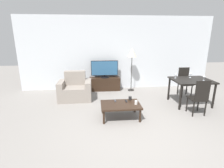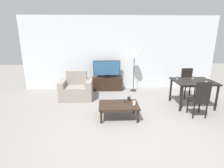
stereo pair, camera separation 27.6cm
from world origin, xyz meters
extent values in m
plane|color=gray|center=(0.00, 0.00, 0.00)|extent=(18.00, 18.00, 0.00)
cube|color=silver|center=(0.00, 3.38, 1.35)|extent=(7.22, 0.06, 2.70)
cube|color=gray|center=(-1.51, 2.21, 0.22)|extent=(0.67, 0.69, 0.44)
cube|color=gray|center=(-1.51, 2.46, 0.67)|extent=(0.67, 0.20, 0.46)
cube|color=gray|center=(-1.93, 2.21, 0.31)|extent=(0.18, 0.69, 0.62)
cube|color=gray|center=(-1.08, 2.21, 0.31)|extent=(0.18, 0.69, 0.62)
cube|color=black|center=(-0.50, 3.13, 0.25)|extent=(1.13, 0.37, 0.49)
cylinder|color=black|center=(-0.50, 3.13, 0.51)|extent=(0.32, 0.32, 0.03)
cylinder|color=black|center=(-0.50, 3.13, 0.55)|extent=(0.04, 0.04, 0.05)
cube|color=black|center=(-0.50, 3.13, 0.85)|extent=(0.99, 0.04, 0.55)
cube|color=#2D5B84|center=(-0.50, 3.10, 0.85)|extent=(0.96, 0.01, 0.51)
cube|color=black|center=(-0.24, 0.82, 0.35)|extent=(0.98, 0.67, 0.04)
cylinder|color=black|center=(-0.68, 0.54, 0.16)|extent=(0.05, 0.05, 0.33)
cylinder|color=black|center=(0.20, 0.54, 0.16)|extent=(0.05, 0.05, 0.33)
cylinder|color=black|center=(-0.68, 1.10, 0.16)|extent=(0.05, 0.05, 0.33)
cylinder|color=black|center=(0.20, 1.10, 0.16)|extent=(0.05, 0.05, 0.33)
cube|color=black|center=(1.98, 1.53, 0.74)|extent=(1.11, 0.90, 0.04)
cylinder|color=black|center=(1.49, 1.14, 0.36)|extent=(0.06, 0.06, 0.72)
cylinder|color=black|center=(2.48, 1.14, 0.36)|extent=(0.06, 0.06, 0.72)
cylinder|color=black|center=(1.49, 1.92, 0.36)|extent=(0.06, 0.06, 0.72)
cylinder|color=black|center=(2.48, 1.92, 0.36)|extent=(0.06, 0.06, 0.72)
cube|color=black|center=(1.79, 0.85, 0.43)|extent=(0.40, 0.40, 0.04)
cylinder|color=black|center=(1.63, 1.01, 0.21)|extent=(0.04, 0.04, 0.41)
cylinder|color=black|center=(1.95, 1.01, 0.21)|extent=(0.04, 0.04, 0.41)
cylinder|color=black|center=(1.63, 0.69, 0.21)|extent=(0.04, 0.04, 0.41)
cylinder|color=black|center=(1.95, 0.69, 0.21)|extent=(0.04, 0.04, 0.41)
cube|color=black|center=(1.79, 0.67, 0.70)|extent=(0.37, 0.04, 0.51)
cube|color=black|center=(2.18, 2.21, 0.43)|extent=(0.40, 0.40, 0.04)
cylinder|color=black|center=(2.02, 2.05, 0.21)|extent=(0.04, 0.04, 0.41)
cylinder|color=black|center=(2.34, 2.05, 0.21)|extent=(0.04, 0.04, 0.41)
cylinder|color=black|center=(2.02, 2.37, 0.21)|extent=(0.04, 0.04, 0.41)
cylinder|color=black|center=(2.34, 2.37, 0.21)|extent=(0.04, 0.04, 0.41)
cube|color=black|center=(2.18, 2.39, 0.70)|extent=(0.37, 0.04, 0.51)
cylinder|color=black|center=(0.48, 3.00, 0.01)|extent=(0.24, 0.24, 0.02)
cylinder|color=black|center=(0.48, 3.00, 0.64)|extent=(0.02, 0.02, 1.24)
cone|color=beige|center=(0.48, 3.00, 1.42)|extent=(0.33, 0.33, 0.32)
cube|color=black|center=(-0.07, 0.98, 0.38)|extent=(0.04, 0.15, 0.02)
cube|color=#38383D|center=(-0.35, 1.03, 0.38)|extent=(0.04, 0.15, 0.02)
cylinder|color=black|center=(0.05, 1.08, 0.42)|extent=(0.08, 0.08, 0.09)
cylinder|color=white|center=(0.14, 0.76, 0.42)|extent=(0.07, 0.07, 0.10)
cylinder|color=silver|center=(1.58, 1.74, 0.77)|extent=(0.06, 0.06, 0.01)
cylinder|color=silver|center=(1.58, 1.74, 0.81)|extent=(0.01, 0.01, 0.07)
sphere|color=silver|center=(1.58, 1.74, 0.87)|extent=(0.07, 0.07, 0.07)
cylinder|color=silver|center=(2.27, 1.39, 0.77)|extent=(0.06, 0.06, 0.01)
cylinder|color=silver|center=(2.27, 1.39, 0.81)|extent=(0.01, 0.01, 0.07)
sphere|color=silver|center=(2.27, 1.39, 0.87)|extent=(0.07, 0.07, 0.07)
cylinder|color=silver|center=(2.06, 1.76, 0.77)|extent=(0.06, 0.06, 0.01)
cylinder|color=silver|center=(2.06, 1.76, 0.81)|extent=(0.01, 0.01, 0.07)
sphere|color=silver|center=(2.06, 1.76, 0.87)|extent=(0.07, 0.07, 0.07)
camera|label=1|loc=(-0.85, -3.20, 2.06)|focal=28.00mm
camera|label=2|loc=(-0.58, -3.22, 2.06)|focal=28.00mm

